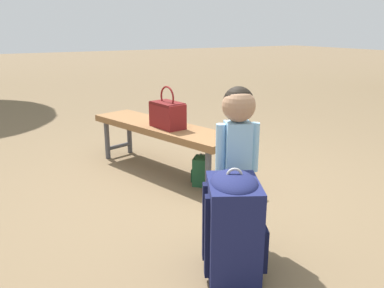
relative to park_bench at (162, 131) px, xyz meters
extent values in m
plane|color=brown|center=(0.71, -0.06, -0.39)|extent=(40.00, 40.00, 0.00)
cube|color=brown|center=(0.00, 0.00, 0.03)|extent=(1.65, 0.81, 0.06)
cylinder|color=#47474C|center=(0.64, 0.32, -0.20)|extent=(0.05, 0.05, 0.39)
cylinder|color=#47474C|center=(0.71, 0.05, -0.20)|extent=(0.05, 0.05, 0.39)
cylinder|color=#47474C|center=(-0.71, -0.05, -0.20)|extent=(0.05, 0.05, 0.39)
cylinder|color=#47474C|center=(-0.64, -0.32, -0.20)|extent=(0.05, 0.05, 0.39)
cylinder|color=#47474C|center=(0.67, 0.19, -0.29)|extent=(0.11, 0.28, 0.04)
cylinder|color=#47474C|center=(-0.67, -0.19, -0.29)|extent=(0.11, 0.28, 0.04)
cube|color=maroon|center=(0.12, 0.00, 0.17)|extent=(0.34, 0.23, 0.22)
cube|color=#561313|center=(0.12, 0.00, 0.27)|extent=(0.31, 0.23, 0.02)
torus|color=maroon|center=(0.12, 0.00, 0.33)|extent=(0.20, 0.05, 0.20)
cylinder|color=#CCCC8C|center=(1.37, -0.10, -0.19)|extent=(0.08, 0.08, 0.41)
cylinder|color=#CCCC8C|center=(1.34, -0.19, -0.19)|extent=(0.08, 0.08, 0.41)
ellipsoid|color=white|center=(1.39, -0.11, -0.37)|extent=(0.10, 0.08, 0.04)
ellipsoid|color=white|center=(1.36, -0.20, -0.37)|extent=(0.10, 0.08, 0.04)
cube|color=#8CBFE5|center=(1.36, -0.15, 0.20)|extent=(0.17, 0.19, 0.35)
cylinder|color=#8CBFE5|center=(1.39, -0.05, 0.22)|extent=(0.06, 0.06, 0.30)
cylinder|color=#8CBFE5|center=(1.32, -0.24, 0.22)|extent=(0.06, 0.06, 0.30)
sphere|color=#A57A5B|center=(1.36, -0.15, 0.47)|extent=(0.20, 0.20, 0.20)
sphere|color=black|center=(1.35, -0.14, 0.49)|extent=(0.18, 0.18, 0.18)
cube|color=#191E4C|center=(1.64, -0.37, -0.13)|extent=(0.44, 0.40, 0.53)
ellipsoid|color=#191E4C|center=(1.64, -0.37, 0.13)|extent=(0.42, 0.38, 0.12)
cube|color=black|center=(1.71, -0.23, -0.21)|extent=(0.24, 0.15, 0.24)
cube|color=black|center=(1.50, -0.46, -0.13)|extent=(0.06, 0.05, 0.45)
cube|color=black|center=(1.65, -0.54, -0.13)|extent=(0.06, 0.05, 0.45)
torus|color=#B2B2B7|center=(1.64, -0.37, 0.17)|extent=(0.05, 0.08, 0.09)
cube|color=#1E4C2D|center=(0.45, 0.15, -0.27)|extent=(0.20, 0.20, 0.24)
ellipsoid|color=#1E4C2D|center=(0.45, 0.15, -0.16)|extent=(0.19, 0.19, 0.06)
cube|color=#13311D|center=(0.40, 0.10, -0.31)|extent=(0.10, 0.09, 0.11)
cube|color=#13311D|center=(0.52, 0.17, -0.27)|extent=(0.03, 0.03, 0.21)
cube|color=#13311D|center=(0.47, 0.22, -0.27)|extent=(0.03, 0.03, 0.21)
torus|color=#B2B2B7|center=(0.45, 0.15, -0.13)|extent=(0.03, 0.03, 0.04)
camera|label=1|loc=(3.22, -1.52, 0.91)|focal=37.59mm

